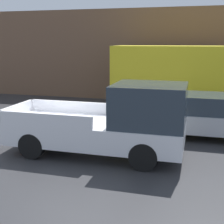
% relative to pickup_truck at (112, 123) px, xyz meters
% --- Properties ---
extents(ground_plane, '(60.00, 60.00, 0.00)m').
position_rel_pickup_truck_xyz_m(ground_plane, '(-1.70, 0.15, -0.99)').
color(ground_plane, '#2D2D30').
extents(building_wall, '(28.00, 0.15, 5.08)m').
position_rel_pickup_truck_xyz_m(building_wall, '(-1.70, 8.96, 1.55)').
color(building_wall, brown).
rests_on(building_wall, ground).
extents(pickup_truck, '(5.21, 1.96, 2.16)m').
position_rel_pickup_truck_xyz_m(pickup_truck, '(0.00, 0.00, 0.00)').
color(pickup_truck, silver).
rests_on(pickup_truck, ground).
extents(car, '(4.31, 1.92, 1.50)m').
position_rel_pickup_truck_xyz_m(car, '(2.88, 2.70, -0.23)').
color(car, '#B7BABF').
rests_on(car, ground).
extents(delivery_truck, '(8.76, 2.49, 3.11)m').
position_rel_pickup_truck_xyz_m(delivery_truck, '(2.50, 6.34, 0.71)').
color(delivery_truck, gold).
rests_on(delivery_truck, ground).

